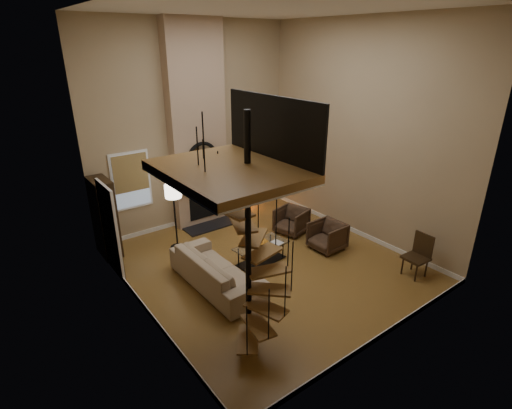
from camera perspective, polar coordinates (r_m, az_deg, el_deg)
ground at (r=9.51m, az=1.46°, el=-8.60°), size 6.00×6.50×0.01m
back_wall at (r=11.09m, az=-9.01°, el=11.02°), size 6.00×0.02×5.50m
front_wall at (r=6.33m, az=20.19°, el=1.19°), size 6.00×0.02×5.50m
left_wall at (r=7.04m, az=-17.94°, el=3.59°), size 0.02×6.50×5.50m
right_wall at (r=10.50m, az=14.80°, el=9.93°), size 0.02×6.50×5.50m
ceiling at (r=8.17m, az=1.88°, el=26.64°), size 6.00×6.50×0.01m
baseboard_back at (r=11.90m, az=-8.21°, el=-1.78°), size 6.00×0.02×0.12m
baseboard_front at (r=7.67m, az=17.35°, el=-17.85°), size 6.00×0.02×0.12m
baseboard_left at (r=8.27m, az=-15.61°, el=-14.31°), size 0.02×6.50×0.12m
baseboard_right at (r=11.36m, az=13.44°, el=-3.42°), size 0.02×6.50×0.12m
chimney_breast at (r=10.93m, az=-8.53°, el=10.87°), size 1.60×0.38×5.50m
hearth at (r=11.38m, az=-6.56°, el=-3.08°), size 1.50×0.60×0.04m
firebox at (r=11.40m, az=-7.42°, el=-0.17°), size 0.95×0.02×0.72m
mantel at (r=11.12m, az=-7.37°, el=2.56°), size 1.70×0.18×0.06m
mirror_frame at (r=10.92m, az=-7.73°, el=6.59°), size 0.94×0.10×0.94m
mirror_disc at (r=10.93m, az=-7.76°, el=6.61°), size 0.80×0.01×0.80m
vase_left at (r=10.86m, az=-10.03°, el=2.78°), size 0.24×0.24×0.25m
vase_right at (r=11.39m, az=-4.88°, el=3.88°), size 0.20×0.20×0.21m
window_back at (r=10.63m, az=-17.62°, el=3.42°), size 1.02×0.06×1.52m
window_right at (r=12.06m, az=6.83°, el=6.56°), size 0.06×1.02×1.52m
entry_door at (r=9.28m, az=-20.24°, el=-3.52°), size 0.10×1.05×2.16m
loft at (r=5.73m, az=-3.24°, el=5.57°), size 1.70×2.20×1.09m
spiral_stair at (r=6.44m, az=-1.04°, el=-6.45°), size 1.47×1.47×4.06m
hutch at (r=10.23m, az=-21.05°, el=-1.83°), size 0.42×0.88×1.97m
sofa at (r=8.58m, az=-5.88°, el=-9.35°), size 1.01×2.50×0.72m
armchair_near at (r=10.92m, az=5.35°, el=-2.23°), size 0.96×0.95×0.72m
armchair_far at (r=10.20m, az=10.54°, el=-4.40°), size 0.81×0.79×0.72m
coffee_table at (r=9.44m, az=0.74°, el=-6.79°), size 1.35×0.77×0.47m
bowl at (r=9.37m, az=0.56°, el=-5.53°), size 0.36×0.36×0.09m
book at (r=9.45m, az=3.00°, el=-5.57°), size 0.25×0.30×0.03m
floor_lamp at (r=9.82m, az=-11.87°, el=1.17°), size 0.40×0.40×1.71m
accent_lamp at (r=12.47m, az=-1.42°, el=0.56°), size 0.14×0.14×0.49m
side_chair at (r=9.57m, az=22.49°, el=-6.59°), size 0.52×0.52×1.01m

